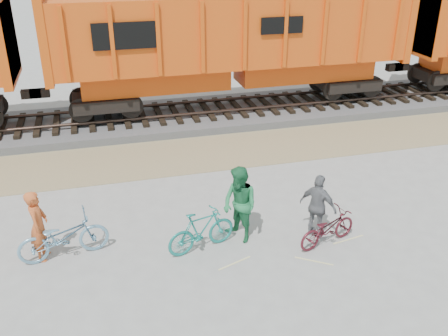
{
  "coord_description": "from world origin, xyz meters",
  "views": [
    {
      "loc": [
        -3.69,
        -9.83,
        6.94
      ],
      "look_at": [
        -0.63,
        1.5,
        1.33
      ],
      "focal_mm": 40.0,
      "sensor_mm": 36.0,
      "label": 1
    }
  ],
  "objects": [
    {
      "name": "person_woman",
      "position": [
        1.29,
        -0.2,
        0.84
      ],
      "size": [
        0.93,
        1.02,
        1.67
      ],
      "primitive_type": "imported",
      "rotation": [
        0.0,
        0.0,
        2.23
      ],
      "color": "slate",
      "rests_on": "ground"
    },
    {
      "name": "ground",
      "position": [
        0.0,
        0.0,
        0.0
      ],
      "size": [
        120.0,
        120.0,
        0.0
      ],
      "primitive_type": "plane",
      "color": "#9E9E99",
      "rests_on": "ground"
    },
    {
      "name": "bicycle_blue",
      "position": [
        -4.75,
        0.5,
        0.54
      ],
      "size": [
        2.15,
        1.02,
        1.08
      ],
      "primitive_type": "imported",
      "rotation": [
        0.0,
        0.0,
        1.72
      ],
      "color": "#6B9BB8",
      "rests_on": "ground"
    },
    {
      "name": "track",
      "position": [
        0.0,
        9.0,
        0.47
      ],
      "size": [
        120.0,
        2.6,
        0.24
      ],
      "color": "black",
      "rests_on": "ballast_bed"
    },
    {
      "name": "person_man",
      "position": [
        -0.6,
        0.16,
        0.96
      ],
      "size": [
        1.07,
        1.16,
        1.93
      ],
      "primitive_type": "imported",
      "rotation": [
        0.0,
        0.0,
        -1.12
      ],
      "color": "#227142",
      "rests_on": "ground"
    },
    {
      "name": "bicycle_maroon",
      "position": [
        1.39,
        -0.6,
        0.44
      ],
      "size": [
        1.77,
        1.06,
        0.88
      ],
      "primitive_type": "imported",
      "rotation": [
        0.0,
        0.0,
        1.88
      ],
      "color": "#4E161F",
      "rests_on": "ground"
    },
    {
      "name": "person_solo",
      "position": [
        -5.25,
        0.6,
        0.87
      ],
      "size": [
        0.49,
        0.68,
        1.74
      ],
      "primitive_type": "imported",
      "rotation": [
        0.0,
        0.0,
        1.44
      ],
      "color": "#C45527",
      "rests_on": "ground"
    },
    {
      "name": "ballast_bed",
      "position": [
        0.0,
        9.0,
        0.15
      ],
      "size": [
        120.0,
        4.0,
        0.3
      ],
      "primitive_type": "cube",
      "color": "slate",
      "rests_on": "ground"
    },
    {
      "name": "gravel_strip",
      "position": [
        0.0,
        5.5,
        0.01
      ],
      "size": [
        120.0,
        3.0,
        0.02
      ],
      "primitive_type": "cube",
      "color": "tan",
      "rests_on": "ground"
    },
    {
      "name": "bicycle_teal",
      "position": [
        -1.6,
        -0.04,
        0.53
      ],
      "size": [
        1.82,
        0.95,
        1.05
      ],
      "primitive_type": "imported",
      "rotation": [
        0.0,
        0.0,
        1.85
      ],
      "color": "#1A7F75",
      "rests_on": "ground"
    },
    {
      "name": "hopper_car_center",
      "position": [
        1.73,
        9.0,
        3.01
      ],
      "size": [
        14.0,
        3.13,
        4.65
      ],
      "color": "black",
      "rests_on": "track"
    }
  ]
}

